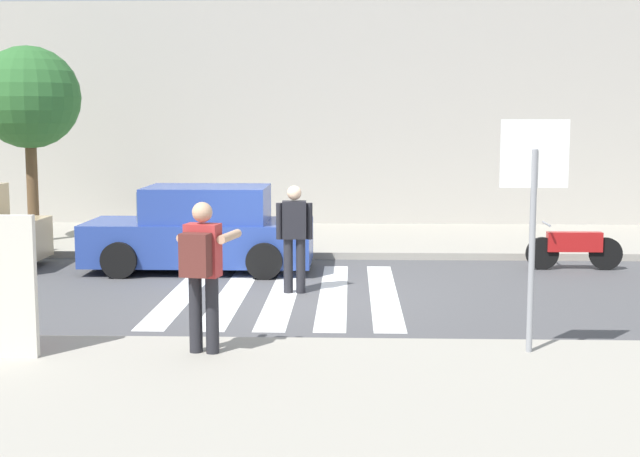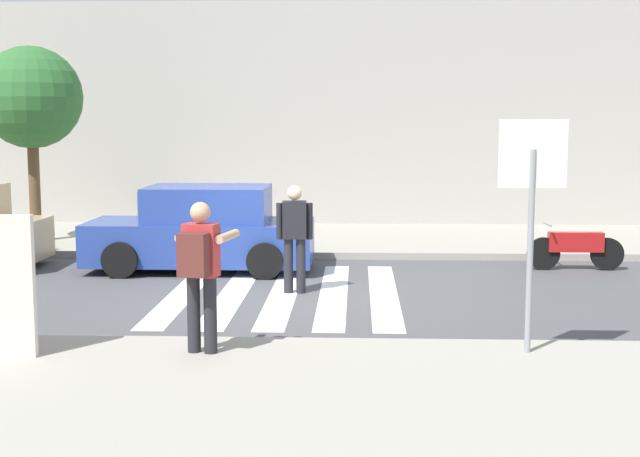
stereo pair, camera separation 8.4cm
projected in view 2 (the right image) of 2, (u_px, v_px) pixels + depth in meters
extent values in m
plane|color=#4C4C4F|center=(283.00, 296.00, 14.04)|extent=(120.00, 120.00, 0.00)
cube|color=#9E998C|center=(224.00, 428.00, 7.89)|extent=(60.00, 6.00, 0.14)
cube|color=#9E998C|center=(305.00, 239.00, 19.98)|extent=(60.00, 4.80, 0.14)
cube|color=#ADA89E|center=(314.00, 116.00, 24.00)|extent=(56.00, 4.00, 5.62)
cube|color=silver|center=(184.00, 292.00, 14.31)|extent=(0.44, 5.20, 0.01)
cube|color=silver|center=(234.00, 293.00, 14.27)|extent=(0.44, 5.20, 0.01)
cube|color=silver|center=(284.00, 293.00, 14.24)|extent=(0.44, 5.20, 0.01)
cube|color=silver|center=(334.00, 293.00, 14.21)|extent=(0.44, 5.20, 0.01)
cube|color=silver|center=(384.00, 294.00, 14.18)|extent=(0.44, 5.20, 0.01)
cylinder|color=gray|center=(530.00, 252.00, 10.02)|extent=(0.07, 0.07, 2.31)
cube|color=white|center=(533.00, 154.00, 9.90)|extent=(0.76, 0.03, 0.76)
cube|color=red|center=(533.00, 154.00, 9.92)|extent=(0.66, 0.02, 0.66)
cylinder|color=#232328|center=(194.00, 314.00, 10.12)|extent=(0.15, 0.15, 0.88)
cylinder|color=#232328|center=(210.00, 315.00, 10.08)|extent=(0.15, 0.15, 0.88)
cube|color=#B73333|center=(201.00, 250.00, 10.01)|extent=(0.42, 0.31, 0.60)
sphere|color=tan|center=(200.00, 212.00, 9.95)|extent=(0.23, 0.23, 0.23)
cylinder|color=tan|center=(188.00, 235.00, 10.26)|extent=(0.21, 0.59, 0.10)
cylinder|color=tan|center=(228.00, 236.00, 10.15)|extent=(0.21, 0.59, 0.10)
cube|color=black|center=(213.00, 231.00, 10.37)|extent=(0.16, 0.13, 0.10)
cube|color=#5B2823|center=(193.00, 255.00, 9.79)|extent=(0.35, 0.26, 0.48)
cylinder|color=#232328|center=(288.00, 266.00, 14.23)|extent=(0.15, 0.15, 0.88)
cylinder|color=#232328|center=(301.00, 266.00, 14.23)|extent=(0.15, 0.15, 0.88)
cube|color=black|center=(294.00, 220.00, 14.13)|extent=(0.39, 0.26, 0.60)
sphere|color=beige|center=(294.00, 193.00, 14.08)|extent=(0.23, 0.23, 0.23)
cylinder|color=black|center=(279.00, 221.00, 14.13)|extent=(0.10, 0.10, 0.58)
cylinder|color=black|center=(310.00, 221.00, 14.14)|extent=(0.10, 0.10, 0.58)
cylinder|color=black|center=(16.00, 245.00, 17.35)|extent=(0.64, 0.22, 0.64)
cube|color=#284293|center=(201.00, 242.00, 16.33)|extent=(4.10, 1.70, 0.76)
cube|color=#284293|center=(208.00, 204.00, 16.23)|extent=(2.20, 1.56, 0.64)
cube|color=slate|center=(150.00, 203.00, 16.28)|extent=(0.10, 1.50, 0.54)
cube|color=slate|center=(261.00, 204.00, 16.19)|extent=(0.10, 1.50, 0.51)
cylinder|color=black|center=(120.00, 260.00, 15.56)|extent=(0.64, 0.22, 0.64)
cylinder|color=black|center=(143.00, 246.00, 17.25)|extent=(0.64, 0.22, 0.64)
cylinder|color=black|center=(265.00, 261.00, 15.46)|extent=(0.64, 0.22, 0.64)
cylinder|color=black|center=(274.00, 247.00, 17.14)|extent=(0.64, 0.22, 0.64)
cylinder|color=black|center=(543.00, 254.00, 16.39)|extent=(0.60, 0.10, 0.60)
cylinder|color=black|center=(607.00, 254.00, 16.35)|extent=(0.60, 0.10, 0.60)
cube|color=#B21919|center=(576.00, 242.00, 16.34)|extent=(1.00, 0.20, 0.36)
cylinder|color=gray|center=(548.00, 224.00, 16.32)|extent=(0.04, 0.60, 0.04)
cylinder|color=brown|center=(34.00, 185.00, 19.03)|extent=(0.24, 0.24, 2.42)
sphere|color=#2D662D|center=(31.00, 97.00, 18.80)|extent=(2.16, 2.16, 2.16)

